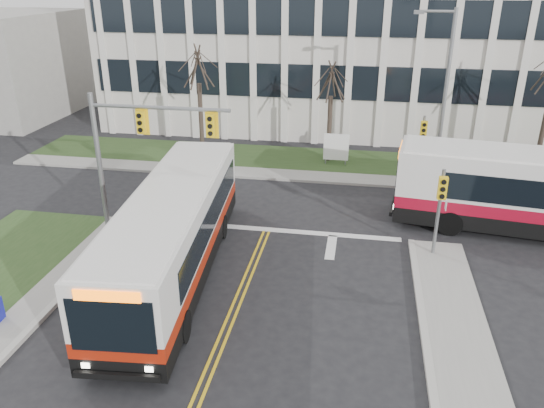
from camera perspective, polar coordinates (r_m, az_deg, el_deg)
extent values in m
plane|color=black|center=(17.47, -5.52, -14.61)|extent=(120.00, 120.00, 0.00)
cube|color=#9E9B93|center=(30.34, 11.25, 2.47)|extent=(44.00, 1.60, 0.14)
cube|color=#28421C|center=(32.98, 11.22, 4.18)|extent=(44.00, 5.00, 0.12)
cube|color=silver|center=(43.45, 11.74, 16.83)|extent=(40.00, 16.00, 12.00)
cylinder|color=slate|center=(24.50, -18.06, 4.16)|extent=(0.22, 0.22, 6.20)
cylinder|color=slate|center=(22.56, -12.02, 10.09)|extent=(6.00, 0.16, 0.16)
cube|color=yellow|center=(22.87, -13.91, 8.55)|extent=(0.34, 0.24, 0.92)
cube|color=yellow|center=(21.86, -6.59, 8.40)|extent=(0.34, 0.24, 0.92)
cylinder|color=slate|center=(22.27, 17.43, -1.03)|extent=(0.14, 0.14, 3.80)
cube|color=yellow|center=(21.64, 17.87, 1.64)|extent=(0.34, 0.24, 0.92)
cylinder|color=slate|center=(30.19, 15.71, 5.61)|extent=(0.14, 0.14, 3.80)
cube|color=yellow|center=(29.66, 15.99, 7.70)|extent=(0.34, 0.24, 0.92)
cylinder|color=slate|center=(30.31, 18.07, 10.71)|extent=(0.20, 0.20, 9.20)
cylinder|color=slate|center=(29.61, 17.38, 19.18)|extent=(1.80, 0.14, 0.14)
cube|color=slate|center=(29.53, 15.54, 19.27)|extent=(0.50, 0.25, 0.18)
cylinder|color=slate|center=(32.41, 5.79, 5.00)|extent=(0.08, 0.08, 1.00)
cylinder|color=slate|center=(32.36, 7.92, 4.86)|extent=(0.08, 0.08, 1.00)
cube|color=white|center=(32.16, 6.91, 6.11)|extent=(1.50, 0.12, 1.60)
cylinder|color=#42352B|center=(33.80, -7.64, 8.89)|extent=(0.28, 0.28, 4.62)
cylinder|color=#42352B|center=(32.62, 6.18, 7.94)|extent=(0.28, 0.28, 4.09)
cylinder|color=#42352B|center=(33.78, 27.06, 6.79)|extent=(0.28, 0.28, 4.95)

